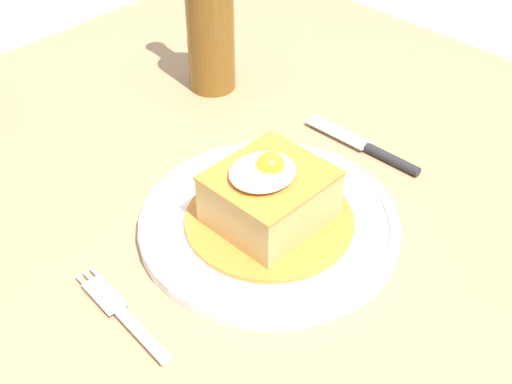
{
  "coord_description": "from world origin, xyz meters",
  "views": [
    {
      "loc": [
        -0.33,
        -0.5,
        1.26
      ],
      "look_at": [
        0.07,
        -0.1,
        0.79
      ],
      "focal_mm": 48.86,
      "sensor_mm": 36.0,
      "label": 1
    }
  ],
  "objects_px": {
    "knife": "(376,151)",
    "beer_bottle_amber": "(210,20)",
    "main_plate": "(269,222)",
    "fork": "(130,321)"
  },
  "relations": [
    {
      "from": "main_plate",
      "to": "knife",
      "type": "distance_m",
      "value": 0.19
    },
    {
      "from": "main_plate",
      "to": "fork",
      "type": "relative_size",
      "value": 1.98
    },
    {
      "from": "main_plate",
      "to": "knife",
      "type": "height_order",
      "value": "main_plate"
    },
    {
      "from": "main_plate",
      "to": "beer_bottle_amber",
      "type": "height_order",
      "value": "beer_bottle_amber"
    },
    {
      "from": "knife",
      "to": "beer_bottle_amber",
      "type": "height_order",
      "value": "beer_bottle_amber"
    },
    {
      "from": "knife",
      "to": "beer_bottle_amber",
      "type": "xyz_separation_m",
      "value": [
        -0.03,
        0.26,
        0.09
      ]
    },
    {
      "from": "knife",
      "to": "beer_bottle_amber",
      "type": "bearing_deg",
      "value": 96.03
    },
    {
      "from": "knife",
      "to": "main_plate",
      "type": "bearing_deg",
      "value": 179.28
    },
    {
      "from": "main_plate",
      "to": "beer_bottle_amber",
      "type": "bearing_deg",
      "value": 58.51
    },
    {
      "from": "fork",
      "to": "beer_bottle_amber",
      "type": "xyz_separation_m",
      "value": [
        0.35,
        0.26,
        0.09
      ]
    }
  ]
}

